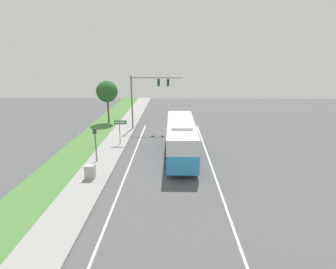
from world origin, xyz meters
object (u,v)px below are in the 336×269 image
signal_gantry (147,92)px  utility_cabinet (90,172)px  bus (181,136)px  street_sign (120,127)px  pedestrian_signal (95,140)px

signal_gantry → utility_cabinet: size_ratio=6.49×
bus → street_sign: (-6.42, 3.12, 0.00)m
signal_gantry → street_sign: size_ratio=2.54×
bus → street_sign: 7.14m
signal_gantry → bus: bearing=-66.4°
bus → signal_gantry: (-4.11, 9.42, 3.02)m
bus → signal_gantry: bearing=113.6°
bus → utility_cabinet: 9.07m
signal_gantry → utility_cabinet: 15.74m
street_sign → utility_cabinet: size_ratio=2.56×
signal_gantry → pedestrian_signal: bearing=-107.5°
bus → pedestrian_signal: bearing=-166.2°
bus → utility_cabinet: bearing=-143.0°
bus → utility_cabinet: size_ratio=10.36×
signal_gantry → street_sign: 7.36m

